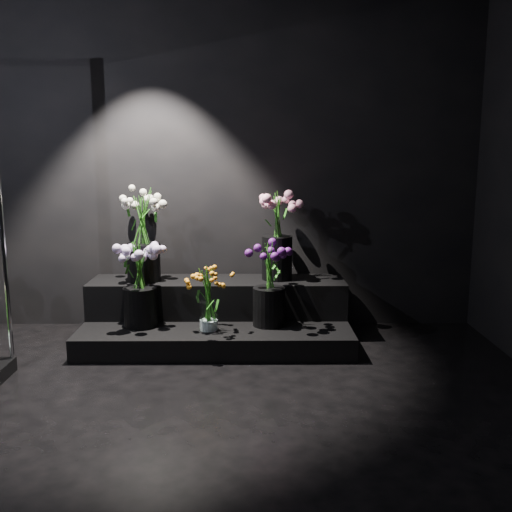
{
  "coord_description": "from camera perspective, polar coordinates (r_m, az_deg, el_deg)",
  "views": [
    {
      "loc": [
        0.15,
        -2.68,
        1.44
      ],
      "look_at": [
        0.18,
        1.2,
        0.73
      ],
      "focal_mm": 40.0,
      "sensor_mm": 36.0,
      "label": 1
    }
  ],
  "objects": [
    {
      "name": "floor",
      "position": [
        3.05,
        -3.44,
        -17.87
      ],
      "size": [
        4.0,
        4.0,
        0.0
      ],
      "primitive_type": "plane",
      "color": "black",
      "rests_on": "ground"
    },
    {
      "name": "wall_back",
      "position": [
        4.68,
        -2.36,
        9.84
      ],
      "size": [
        4.0,
        0.0,
        4.0
      ],
      "primitive_type": "plane",
      "rotation": [
        1.57,
        0.0,
        0.0
      ],
      "color": "black",
      "rests_on": "floor"
    },
    {
      "name": "wall_front",
      "position": [
        0.7,
        -13.13,
        6.83
      ],
      "size": [
        4.0,
        0.0,
        4.0
      ],
      "primitive_type": "plane",
      "rotation": [
        -1.57,
        0.0,
        0.0
      ],
      "color": "black",
      "rests_on": "floor"
    },
    {
      "name": "display_riser",
      "position": [
        4.47,
        -3.9,
        -5.99
      ],
      "size": [
        2.01,
        0.89,
        0.45
      ],
      "color": "black",
      "rests_on": "floor"
    },
    {
      "name": "bouquet_orange_bells",
      "position": [
        4.12,
        -4.78,
        -4.19
      ],
      "size": [
        0.33,
        0.33,
        0.47
      ],
      "rotation": [
        0.0,
        0.0,
        0.3
      ],
      "color": "white",
      "rests_on": "display_riser"
    },
    {
      "name": "bouquet_lilac",
      "position": [
        4.27,
        -11.57,
        -2.13
      ],
      "size": [
        0.4,
        0.4,
        0.64
      ],
      "rotation": [
        0.0,
        0.0,
        -0.08
      ],
      "color": "black",
      "rests_on": "display_riser"
    },
    {
      "name": "bouquet_purple",
      "position": [
        4.2,
        1.3,
        -2.5
      ],
      "size": [
        0.39,
        0.39,
        0.62
      ],
      "rotation": [
        0.0,
        0.0,
        -0.37
      ],
      "color": "black",
      "rests_on": "display_riser"
    },
    {
      "name": "bouquet_cream_roses",
      "position": [
        4.49,
        -11.28,
        2.69
      ],
      "size": [
        0.49,
        0.49,
        0.73
      ],
      "rotation": [
        0.0,
        0.0,
        -0.42
      ],
      "color": "black",
      "rests_on": "display_riser"
    },
    {
      "name": "bouquet_pink_roses",
      "position": [
        4.47,
        2.14,
        2.74
      ],
      "size": [
        0.38,
        0.38,
        0.69
      ],
      "rotation": [
        0.0,
        0.0,
        -0.06
      ],
      "color": "black",
      "rests_on": "display_riser"
    }
  ]
}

